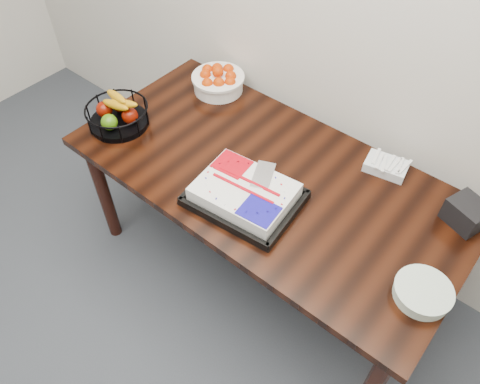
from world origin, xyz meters
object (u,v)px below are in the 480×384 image
Objects in this scene: cake_tray at (245,194)px; tangerine_bowl at (218,78)px; plate_stack at (423,293)px; napkin_box at (467,213)px; fruit_basket at (117,114)px; table at (267,185)px.

tangerine_bowl is (-0.61, 0.52, 0.03)m from cake_tray.
plate_stack is 0.43m from napkin_box.
fruit_basket reaches higher than cake_tray.
napkin_box is (0.78, 0.28, 0.14)m from table.
table is at bearing -29.31° from tangerine_bowl.
table is 0.68m from tangerine_bowl.
cake_tray is at bearing 0.57° from fruit_basket.
tangerine_bowl is 1.33× the size of plate_stack.
napkin_box reaches higher than table.
table is 12.16× the size of napkin_box.
napkin_box is at bearing 32.41° from cake_tray.
tangerine_bowl reaches higher than napkin_box.
plate_stack is (0.77, 0.05, -0.02)m from cake_tray.
tangerine_bowl is 0.91× the size of fruit_basket.
cake_tray is (0.03, -0.19, 0.13)m from table.
cake_tray is at bearing -176.24° from plate_stack.
table is 5.91× the size of fruit_basket.
cake_tray is 0.80m from tangerine_bowl.
plate_stack is at bearing -87.35° from napkin_box.
cake_tray is 3.25× the size of napkin_box.
fruit_basket reaches higher than plate_stack.
fruit_basket is (-0.79, -0.01, 0.02)m from cake_tray.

